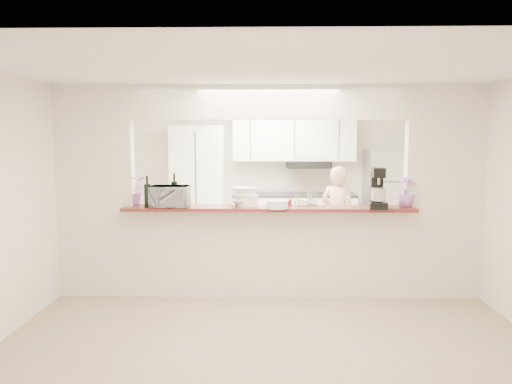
{
  "coord_description": "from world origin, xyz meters",
  "views": [
    {
      "loc": [
        -0.02,
        -5.84,
        1.89
      ],
      "look_at": [
        -0.15,
        0.3,
        1.22
      ],
      "focal_mm": 35.0,
      "sensor_mm": 36.0,
      "label": 1
    }
  ],
  "objects_px": {
    "stand_mixer": "(378,190)",
    "person": "(338,217)",
    "refrigerator": "(388,199)",
    "toaster_oven": "(170,196)"
  },
  "relations": [
    {
      "from": "stand_mixer",
      "to": "toaster_oven",
      "type": "bearing_deg",
      "value": 179.18
    },
    {
      "from": "toaster_oven",
      "to": "stand_mixer",
      "type": "xyz_separation_m",
      "value": [
        2.4,
        -0.03,
        0.09
      ]
    },
    {
      "from": "refrigerator",
      "to": "person",
      "type": "height_order",
      "value": "refrigerator"
    },
    {
      "from": "refrigerator",
      "to": "toaster_oven",
      "type": "height_order",
      "value": "refrigerator"
    },
    {
      "from": "refrigerator",
      "to": "stand_mixer",
      "type": "distance_m",
      "value": 2.93
    },
    {
      "from": "stand_mixer",
      "to": "person",
      "type": "height_order",
      "value": "stand_mixer"
    },
    {
      "from": "refrigerator",
      "to": "person",
      "type": "distance_m",
      "value": 1.61
    },
    {
      "from": "stand_mixer",
      "to": "person",
      "type": "xyz_separation_m",
      "value": [
        -0.22,
        1.55,
        -0.56
      ]
    },
    {
      "from": "toaster_oven",
      "to": "person",
      "type": "bearing_deg",
      "value": 34.17
    },
    {
      "from": "refrigerator",
      "to": "toaster_oven",
      "type": "relative_size",
      "value": 3.8
    }
  ]
}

